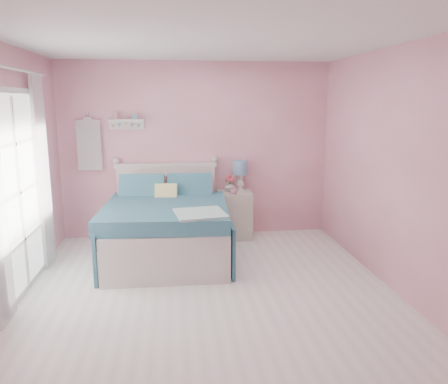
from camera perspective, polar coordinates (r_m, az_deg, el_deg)
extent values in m
plane|color=silver|center=(4.75, -1.90, -13.38)|extent=(4.50, 4.50, 0.00)
plane|color=#C97F86|center=(6.59, -3.61, 5.45)|extent=(4.00, 0.00, 4.00)
plane|color=#C97F86|center=(2.19, 2.81, -7.36)|extent=(4.00, 0.00, 4.00)
plane|color=#C97F86|center=(4.94, 21.79, 2.55)|extent=(0.00, 4.50, 4.50)
plane|color=white|center=(4.35, -2.15, 19.43)|extent=(4.50, 4.50, 0.00)
cube|color=silver|center=(5.83, -7.49, -6.51)|extent=(1.52, 1.94, 0.41)
cube|color=silver|center=(5.75, -7.56, -3.83)|extent=(1.45, 1.88, 0.16)
cube|color=silver|center=(6.65, -7.46, -1.28)|extent=(1.45, 0.07, 1.06)
cube|color=silver|center=(6.55, -7.59, 3.51)|extent=(1.51, 0.09, 0.06)
cube|color=silver|center=(4.93, -7.64, -9.03)|extent=(1.45, 0.06, 0.56)
cube|color=teal|center=(5.56, -7.63, -2.55)|extent=(1.62, 1.69, 0.18)
cube|color=pink|center=(6.30, -10.58, 0.07)|extent=(0.69, 0.31, 0.43)
cube|color=pink|center=(6.29, -4.51, 0.21)|extent=(0.69, 0.31, 0.43)
cube|color=#CCBC59|center=(6.01, -7.59, -0.39)|extent=(0.31, 0.23, 0.31)
cube|color=beige|center=(6.56, 1.37, -2.97)|extent=(0.49, 0.46, 0.71)
cube|color=silver|center=(6.30, 1.65, -1.51)|extent=(0.43, 0.02, 0.16)
sphere|color=white|center=(6.28, 1.68, -1.55)|extent=(0.03, 0.03, 0.03)
cylinder|color=white|center=(6.59, 2.11, 0.33)|extent=(0.14, 0.14, 0.02)
cylinder|color=white|center=(6.57, 2.12, 1.38)|extent=(0.07, 0.07, 0.24)
cylinder|color=#6B90B3|center=(6.53, 2.14, 3.23)|extent=(0.22, 0.22, 0.20)
imported|color=silver|center=(6.47, 0.77, 0.74)|extent=(0.19, 0.19, 0.16)
imported|color=#CD8A96|center=(6.30, 1.21, 0.10)|extent=(0.11, 0.11, 0.08)
sphere|color=#D3485C|center=(6.45, 0.77, 2.08)|extent=(0.06, 0.06, 0.06)
sphere|color=#D3485C|center=(6.48, 1.10, 1.76)|extent=(0.06, 0.06, 0.06)
sphere|color=#D3485C|center=(6.46, 0.41, 1.82)|extent=(0.06, 0.06, 0.06)
sphere|color=#D3485C|center=(6.43, 0.98, 1.51)|extent=(0.06, 0.06, 0.06)
sphere|color=#D3485C|center=(6.43, 0.53, 1.60)|extent=(0.06, 0.06, 0.06)
cube|color=silver|center=(6.50, -12.66, 9.09)|extent=(0.50, 0.14, 0.04)
cube|color=silver|center=(6.56, -12.58, 8.50)|extent=(0.50, 0.03, 0.12)
cylinder|color=#D18C99|center=(6.52, -14.02, 9.65)|extent=(0.06, 0.06, 0.10)
cube|color=#6B90B3|center=(6.49, -11.62, 9.57)|extent=(0.08, 0.06, 0.07)
cube|color=white|center=(6.61, -17.20, 5.85)|extent=(0.34, 0.03, 0.72)
cube|color=silver|center=(4.97, -26.33, 11.85)|extent=(0.04, 1.32, 0.06)
cube|color=silver|center=(5.35, -24.27, -11.17)|extent=(0.04, 1.32, 0.06)
cube|color=silver|center=(5.65, -23.25, 0.91)|extent=(0.04, 0.06, 2.10)
cube|color=white|center=(5.05, -25.26, -0.09)|extent=(0.02, 1.20, 2.04)
cube|color=white|center=(5.72, -22.56, 2.41)|extent=(0.04, 0.40, 2.32)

